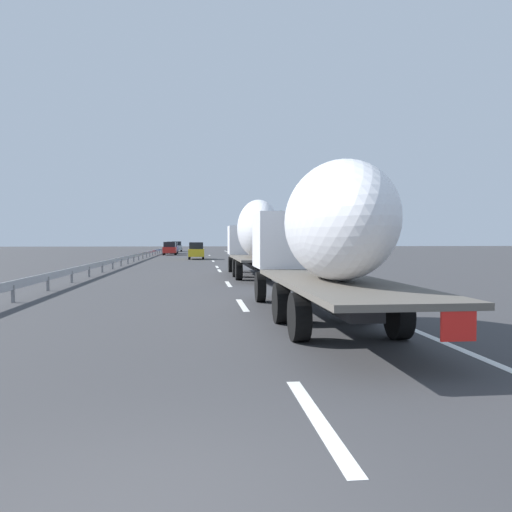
# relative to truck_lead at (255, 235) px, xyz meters

# --- Properties ---
(ground_plane) EXTENTS (260.00, 260.00, 0.00)m
(ground_plane) POSITION_rel_truck_lead_xyz_m (14.60, 3.60, -2.47)
(ground_plane) COLOR #38383A
(lane_stripe_0) EXTENTS (3.20, 0.20, 0.01)m
(lane_stripe_0) POSITION_rel_truck_lead_xyz_m (-23.40, 1.80, -2.47)
(lane_stripe_0) COLOR white
(lane_stripe_0) RESTS_ON ground_plane
(lane_stripe_1) EXTENTS (3.20, 0.20, 0.01)m
(lane_stripe_1) POSITION_rel_truck_lead_xyz_m (-12.59, 1.80, -2.47)
(lane_stripe_1) COLOR white
(lane_stripe_1) RESTS_ON ground_plane
(lane_stripe_2) EXTENTS (3.20, 0.20, 0.01)m
(lane_stripe_2) POSITION_rel_truck_lead_xyz_m (-4.45, 1.80, -2.47)
(lane_stripe_2) COLOR white
(lane_stripe_2) RESTS_ON ground_plane
(lane_stripe_3) EXTENTS (3.20, 0.20, 0.01)m
(lane_stripe_3) POSITION_rel_truck_lead_xyz_m (6.47, 1.80, -2.47)
(lane_stripe_3) COLOR white
(lane_stripe_3) RESTS_ON ground_plane
(lane_stripe_4) EXTENTS (3.20, 0.20, 0.01)m
(lane_stripe_4) POSITION_rel_truck_lead_xyz_m (11.57, 1.80, -2.47)
(lane_stripe_4) COLOR white
(lane_stripe_4) RESTS_ON ground_plane
(lane_stripe_5) EXTENTS (3.20, 0.20, 0.01)m
(lane_stripe_5) POSITION_rel_truck_lead_xyz_m (22.84, 1.80, -2.47)
(lane_stripe_5) COLOR white
(lane_stripe_5) RESTS_ON ground_plane
(lane_stripe_6) EXTENTS (3.20, 0.20, 0.01)m
(lane_stripe_6) POSITION_rel_truck_lead_xyz_m (42.59, 1.80, -2.47)
(lane_stripe_6) COLOR white
(lane_stripe_6) RESTS_ON ground_plane
(edge_line_right) EXTENTS (110.00, 0.20, 0.01)m
(edge_line_right) POSITION_rel_truck_lead_xyz_m (19.60, -1.90, -2.47)
(edge_line_right) COLOR white
(edge_line_right) RESTS_ON ground_plane
(truck_lead) EXTENTS (12.92, 2.55, 4.37)m
(truck_lead) POSITION_rel_truck_lead_xyz_m (0.00, 0.00, 0.00)
(truck_lead) COLOR silver
(truck_lead) RESTS_ON ground_plane
(truck_trailing) EXTENTS (12.77, 2.55, 4.00)m
(truck_trailing) POSITION_rel_truck_lead_xyz_m (-16.17, -0.00, -0.17)
(truck_trailing) COLOR silver
(truck_trailing) RESTS_ON ground_plane
(car_red_compact) EXTENTS (4.54, 1.86, 1.89)m
(car_red_compact) POSITION_rel_truck_lead_xyz_m (44.91, 7.40, -1.52)
(car_red_compact) COLOR red
(car_red_compact) RESTS_ON ground_plane
(car_blue_sedan) EXTENTS (4.40, 1.73, 1.91)m
(car_blue_sedan) POSITION_rel_truck_lead_xyz_m (52.98, 7.46, -1.52)
(car_blue_sedan) COLOR #28479E
(car_blue_sedan) RESTS_ON ground_plane
(car_yellow_coupe) EXTENTS (4.05, 1.75, 1.90)m
(car_yellow_coupe) POSITION_rel_truck_lead_xyz_m (28.34, 3.54, -1.52)
(car_yellow_coupe) COLOR gold
(car_yellow_coupe) RESTS_ON ground_plane
(car_silver_hatch) EXTENTS (4.37, 1.86, 1.90)m
(car_silver_hatch) POSITION_rel_truck_lead_xyz_m (66.60, 7.35, -1.52)
(car_silver_hatch) COLOR #ADB2B7
(car_silver_hatch) RESTS_ON ground_plane
(road_sign) EXTENTS (0.10, 0.90, 3.45)m
(road_sign) POSITION_rel_truck_lead_xyz_m (14.79, -3.10, -0.10)
(road_sign) COLOR gray
(road_sign) RESTS_ON ground_plane
(tree_0) EXTENTS (2.63, 2.63, 5.65)m
(tree_0) POSITION_rel_truck_lead_xyz_m (56.74, -7.60, 1.04)
(tree_0) COLOR #472D19
(tree_0) RESTS_ON ground_plane
(tree_1) EXTENTS (2.42, 2.42, 5.81)m
(tree_1) POSITION_rel_truck_lead_xyz_m (31.41, -7.44, 1.40)
(tree_1) COLOR #472D19
(tree_1) RESTS_ON ground_plane
(tree_2) EXTENTS (2.79, 2.79, 5.37)m
(tree_2) POSITION_rel_truck_lead_xyz_m (57.81, -5.97, 0.91)
(tree_2) COLOR #472D19
(tree_2) RESTS_ON ground_plane
(tree_3) EXTENTS (3.82, 3.82, 6.71)m
(tree_3) POSITION_rel_truck_lead_xyz_m (46.76, -9.07, 1.67)
(tree_3) COLOR #472D19
(tree_3) RESTS_ON ground_plane
(tree_4) EXTENTS (2.43, 2.43, 6.73)m
(tree_4) POSITION_rel_truck_lead_xyz_m (53.41, -9.34, 1.77)
(tree_4) COLOR #472D19
(tree_4) RESTS_ON ground_plane
(guardrail_median) EXTENTS (94.00, 0.10, 0.76)m
(guardrail_median) POSITION_rel_truck_lead_xyz_m (17.60, 9.60, -1.89)
(guardrail_median) COLOR #9EA0A5
(guardrail_median) RESTS_ON ground_plane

